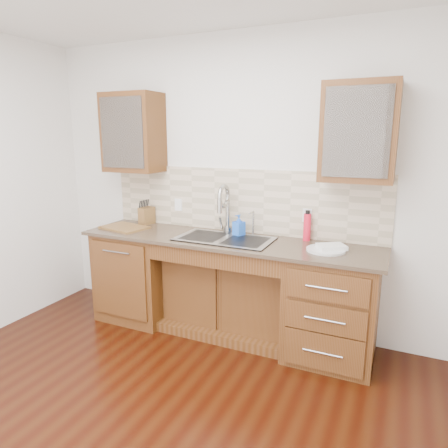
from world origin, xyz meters
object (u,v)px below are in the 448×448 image
at_px(soap_bottle, 239,225).
at_px(cutting_board, 124,227).
at_px(knife_block, 147,216).
at_px(water_bottle, 307,227).
at_px(plate, 326,250).

bearing_deg(soap_bottle, cutting_board, -146.47).
distance_m(knife_block, cutting_board, 0.28).
relative_size(water_bottle, cutting_board, 0.55).
height_order(plate, cutting_board, cutting_board).
bearing_deg(plate, water_bottle, 129.88).
bearing_deg(plate, soap_bottle, 169.07).
bearing_deg(soap_bottle, plate, 13.03).
bearing_deg(knife_block, cutting_board, -95.11).
relative_size(water_bottle, knife_block, 1.37).
relative_size(plate, cutting_board, 0.71).
distance_m(soap_bottle, knife_block, 1.05).
relative_size(knife_block, cutting_board, 0.40).
xyz_separation_m(water_bottle, plate, (0.21, -0.25, -0.11)).
bearing_deg(cutting_board, soap_bottle, 9.57).
height_order(soap_bottle, plate, soap_bottle).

